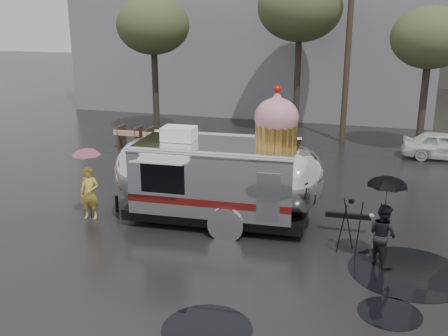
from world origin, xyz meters
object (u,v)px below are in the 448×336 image
(tripod, at_px, (350,221))
(person_right, at_px, (383,235))
(person_left, at_px, (90,193))
(airstream_trailer, at_px, (221,175))

(tripod, bearing_deg, person_right, -9.21)
(person_left, xyz_separation_m, person_right, (8.69, -0.59, -0.02))
(airstream_trailer, bearing_deg, person_right, -20.91)
(airstream_trailer, height_order, tripod, airstream_trailer)
(person_right, relative_size, tripod, 1.06)
(airstream_trailer, relative_size, person_left, 4.85)
(airstream_trailer, height_order, person_right, airstream_trailer)
(person_right, bearing_deg, person_left, 41.82)
(airstream_trailer, distance_m, person_right, 5.02)
(airstream_trailer, xyz_separation_m, tripod, (3.89, -1.05, -0.61))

